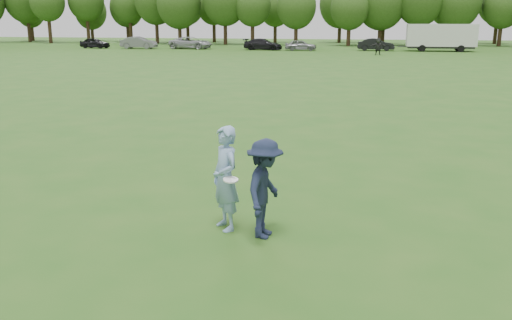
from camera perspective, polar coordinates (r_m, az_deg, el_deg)
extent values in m
plane|color=#255417|center=(9.56, 2.85, -8.49)|extent=(200.00, 200.00, 0.00)
imported|color=#82A2C8|center=(9.79, -3.24, -1.96)|extent=(0.80, 0.83, 1.92)
imported|color=#192138|center=(9.44, 0.94, -3.05)|extent=(0.79, 1.21, 1.77)
imported|color=#282828|center=(61.11, 12.74, 11.58)|extent=(1.70, 0.59, 1.82)
imported|color=black|center=(76.99, -16.61, 11.72)|extent=(4.21, 2.15, 1.37)
imported|color=slate|center=(74.18, -12.23, 11.97)|extent=(4.75, 1.79, 1.55)
imported|color=#9E9EA2|center=(72.70, -6.89, 12.15)|extent=(5.80, 3.13, 1.55)
imported|color=black|center=(69.52, 0.74, 12.08)|extent=(4.99, 2.34, 1.41)
imported|color=slate|center=(68.38, 4.73, 11.96)|extent=(4.03, 1.98, 1.32)
imported|color=black|center=(69.47, 12.51, 11.77)|extent=(4.51, 1.66, 1.47)
cylinder|color=white|center=(9.47, -2.68, -2.09)|extent=(0.29, 0.29, 0.08)
cube|color=silver|center=(70.10, 18.92, 12.32)|extent=(8.00, 2.50, 2.60)
cube|color=black|center=(70.15, 18.82, 11.18)|extent=(7.60, 2.30, 0.25)
cylinder|color=black|center=(68.68, 17.09, 11.17)|extent=(0.80, 0.25, 0.80)
cylinder|color=black|center=(71.17, 16.91, 11.28)|extent=(0.80, 0.25, 0.80)
cylinder|color=black|center=(69.22, 20.77, 10.90)|extent=(0.80, 0.25, 0.80)
cylinder|color=black|center=(71.69, 20.47, 11.02)|extent=(0.80, 0.25, 0.80)
cube|color=#333333|center=(69.75, 15.17, 11.47)|extent=(1.20, 0.15, 0.12)
cylinder|color=#332114|center=(102.31, -22.78, 12.55)|extent=(0.56, 0.56, 4.13)
cylinder|color=#332114|center=(95.94, -20.88, 12.68)|extent=(0.56, 0.56, 4.18)
ellipsoid|color=#294316|center=(95.96, -21.12, 15.29)|extent=(5.42, 5.42, 6.23)
cylinder|color=#332114|center=(96.49, -17.26, 13.00)|extent=(0.56, 0.56, 4.26)
ellipsoid|color=#294316|center=(96.52, -17.47, 15.72)|extent=(5.79, 5.79, 6.66)
cylinder|color=#332114|center=(94.85, -13.04, 13.15)|extent=(0.56, 0.56, 3.91)
ellipsoid|color=#294316|center=(94.87, -13.19, 15.73)|extent=(5.47, 5.47, 6.29)
cylinder|color=#332114|center=(91.16, -10.38, 13.21)|extent=(0.56, 0.56, 3.83)
ellipsoid|color=#294316|center=(91.19, -10.52, 16.22)|extent=(6.75, 6.75, 7.76)
cylinder|color=#332114|center=(86.68, -8.02, 13.05)|extent=(0.56, 0.56, 3.25)
ellipsoid|color=#294316|center=(86.68, -8.13, 16.03)|extent=(6.76, 6.76, 7.78)
cylinder|color=#332114|center=(84.97, -3.24, 13.29)|extent=(0.56, 0.56, 3.71)
ellipsoid|color=#294316|center=(85.00, -3.29, 16.46)|extent=(6.68, 6.68, 7.68)
cylinder|color=#332114|center=(83.61, -0.37, 13.21)|extent=(0.56, 0.56, 3.46)
ellipsoid|color=#294316|center=(83.61, -0.37, 15.99)|extent=(5.49, 5.49, 6.31)
cylinder|color=#332114|center=(82.37, 4.22, 13.04)|extent=(0.56, 0.56, 3.14)
ellipsoid|color=#294316|center=(82.36, 4.27, 15.84)|extent=(5.78, 5.78, 6.64)
cylinder|color=#332114|center=(81.48, 9.72, 12.81)|extent=(0.56, 0.56, 3.01)
ellipsoid|color=#294316|center=(81.46, 9.83, 15.51)|extent=(5.46, 5.46, 6.28)
cylinder|color=#332114|center=(83.82, 12.88, 12.78)|extent=(0.56, 0.56, 3.23)
ellipsoid|color=#294316|center=(83.83, 13.07, 15.99)|extent=(7.29, 7.29, 8.38)
cylinder|color=#332114|center=(83.99, 16.68, 12.73)|extent=(0.56, 0.56, 3.77)
cylinder|color=#332114|center=(85.15, 20.15, 12.33)|extent=(0.56, 0.56, 3.33)
ellipsoid|color=#294316|center=(85.16, 20.43, 15.35)|extent=(6.71, 6.71, 7.71)
cylinder|color=#332114|center=(86.49, 24.28, 11.93)|extent=(0.56, 0.56, 3.22)
ellipsoid|color=#294316|center=(86.49, 24.56, 14.54)|extent=(5.54, 5.54, 6.37)
cylinder|color=#332114|center=(108.04, -22.48, 12.32)|extent=(0.56, 0.56, 2.97)
ellipsoid|color=#294316|center=(108.02, -22.67, 14.19)|extent=(4.85, 4.85, 5.58)
cylinder|color=#332114|center=(103.30, -16.85, 12.67)|extent=(0.56, 0.56, 2.73)
ellipsoid|color=#294316|center=(103.28, -17.00, 14.70)|extent=(5.45, 5.45, 6.27)
cylinder|color=#332114|center=(98.53, -13.33, 12.98)|extent=(0.56, 0.56, 3.25)
ellipsoid|color=#294316|center=(98.52, -13.47, 15.33)|extent=(5.68, 5.68, 6.53)
cylinder|color=#332114|center=(97.71, -7.19, 13.35)|extent=(0.56, 0.56, 3.62)
ellipsoid|color=#294316|center=(97.71, -7.27, 15.85)|extent=(5.80, 5.80, 6.67)
cylinder|color=#332114|center=(93.66, -4.43, 13.36)|extent=(0.56, 0.56, 3.61)
ellipsoid|color=#294316|center=(93.66, -4.48, 15.92)|extent=(5.58, 5.58, 6.42)
cylinder|color=#332114|center=(91.92, 2.03, 13.27)|extent=(0.56, 0.56, 3.29)
ellipsoid|color=#294316|center=(91.91, 2.05, 15.70)|extent=(5.30, 5.30, 6.09)
cylinder|color=#332114|center=(92.24, 8.77, 13.12)|extent=(0.56, 0.56, 3.28)
ellipsoid|color=#294316|center=(92.25, 8.88, 15.93)|extent=(6.78, 6.78, 7.79)
cylinder|color=#332114|center=(90.60, 13.22, 12.83)|extent=(0.56, 0.56, 3.11)
ellipsoid|color=#294316|center=(90.59, 13.36, 15.25)|extent=(5.34, 5.34, 6.14)
cylinder|color=#332114|center=(92.71, 19.17, 12.58)|extent=(0.56, 0.56, 3.50)
ellipsoid|color=#294316|center=(92.71, 19.37, 14.91)|extent=(4.82, 4.82, 5.54)
cylinder|color=#332114|center=(94.58, 23.91, 12.26)|extent=(0.56, 0.56, 3.80)
ellipsoid|color=#294316|center=(94.60, 24.20, 15.03)|extent=(6.34, 6.34, 7.29)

